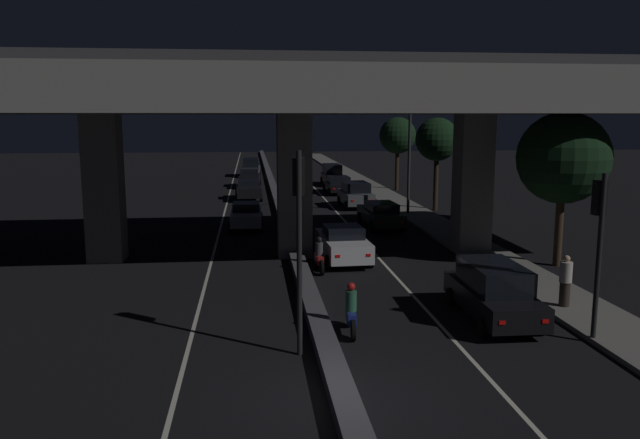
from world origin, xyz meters
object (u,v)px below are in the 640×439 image
Objects in this scene: traffic_light_left_of_median at (299,218)px; car_black_second_oncoming at (248,189)px; car_dark_green_third at (381,214)px; pedestrian_on_sidewalk at (565,281)px; car_black_lead at (493,291)px; car_black_fifth at (338,184)px; car_white_lead_oncoming at (246,215)px; car_grey_fourth at (356,194)px; car_dark_red_sixth at (332,174)px; motorcycle_blue_filtering_near at (351,312)px; motorcycle_red_filtering_mid at (319,257)px; street_lamp at (404,141)px; traffic_light_right_of_median at (599,228)px; car_grey_fourth_oncoming at (251,167)px; car_black_third_oncoming at (250,178)px; car_white_second at (343,243)px.

traffic_light_left_of_median is 1.28× the size of car_black_second_oncoming.
car_dark_green_third is 2.88× the size of pedestrian_on_sidewalk.
car_black_lead is at bearing 19.54° from traffic_light_left_of_median.
car_black_fifth is 17.17m from car_white_lead_oncoming.
traffic_light_left_of_median is 1.28× the size of car_grey_fourth.
car_black_lead is 38.98m from car_dark_red_sixth.
motorcycle_red_filtering_mid is at bearing 4.01° from motorcycle_blue_filtering_near.
street_lamp is 12.71m from car_black_fifth.
pedestrian_on_sidewalk is at bearing -133.21° from motorcycle_red_filtering_mid.
car_black_second_oncoming is (-7.28, -3.13, 0.03)m from car_black_fifth.
car_black_second_oncoming reaches higher than car_dark_green_third.
traffic_light_right_of_median is at bearing -146.58° from motorcycle_red_filtering_mid.
traffic_light_left_of_median is at bearing 2.77° from car_grey_fourth_oncoming.
car_black_third_oncoming is at bearing 25.88° from car_grey_fourth.
car_white_lead_oncoming is (-7.63, 16.88, -0.14)m from car_black_lead.
traffic_light_left_of_median reaches higher than car_white_lead_oncoming.
motorcycle_blue_filtering_near is at bearing 170.64° from car_white_second.
car_black_second_oncoming is 0.91× the size of car_black_third_oncoming.
car_black_fifth is 7.93m from car_black_second_oncoming.
car_dark_green_third is at bearing 179.65° from car_black_fifth.
car_black_lead is 16.20m from car_dark_green_third.
car_white_second is 1.09× the size of car_black_second_oncoming.
car_grey_fourth reaches higher than car_black_third_oncoming.
car_dark_green_third is 1.19× the size of car_dark_red_sixth.
street_lamp is at bearing -14.46° from motorcycle_blue_filtering_near.
car_black_fifth is (-0.09, 8.03, -0.17)m from car_grey_fourth.
car_black_third_oncoming is (-1.31, 40.15, -2.82)m from traffic_light_left_of_median.
pedestrian_on_sidewalk is at bearing -175.64° from car_black_fifth.
car_dark_green_third is 32.62m from car_grey_fourth_oncoming.
car_grey_fourth is 0.91× the size of car_black_third_oncoming.
car_grey_fourth is at bearing -1.99° from car_dark_green_third.
car_white_second is 29.92m from car_black_third_oncoming.
motorcycle_blue_filtering_near is at bearing 171.82° from car_black_fifth.
traffic_light_right_of_median is 11.23m from motorcycle_red_filtering_mid.
car_black_second_oncoming is at bearing 112.47° from car_black_fifth.
car_grey_fourth_oncoming is (-7.04, 15.63, 0.27)m from car_black_fifth.
car_white_second is 30.86m from car_dark_red_sixth.
car_white_second is 1.06× the size of car_white_lead_oncoming.
car_dark_red_sixth reaches higher than car_black_third_oncoming.
traffic_light_left_of_median is 0.68× the size of street_lamp.
car_black_fifth is 1.02× the size of car_grey_fourth_oncoming.
car_grey_fourth_oncoming is (0.15, 10.04, 0.18)m from car_black_third_oncoming.
traffic_light_right_of_median is at bearing 0.05° from traffic_light_left_of_median.
car_black_lead is 2.78× the size of pedestrian_on_sidewalk.
car_grey_fourth_oncoming is 41.60m from motorcycle_red_filtering_mid.
motorcycle_blue_filtering_near is 7.32m from pedestrian_on_sidewalk.
traffic_light_left_of_median is 24.26m from street_lamp.
car_dark_green_third is at bearing -11.45° from motorcycle_blue_filtering_near.
traffic_light_left_of_median is 1.17× the size of car_white_second.
pedestrian_on_sidewalk reaches higher than car_white_lead_oncoming.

